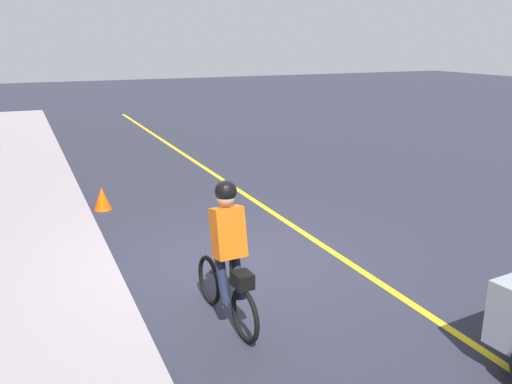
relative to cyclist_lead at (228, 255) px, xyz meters
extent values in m
plane|color=#282938|center=(1.72, -0.80, -0.91)|extent=(80.00, 80.00, 0.00)
cube|color=yellow|center=(1.72, -2.40, -0.91)|extent=(36.00, 0.12, 0.01)
torus|color=black|center=(0.60, 0.04, -0.58)|extent=(0.66, 0.10, 0.66)
torus|color=black|center=(-0.44, -0.03, -0.58)|extent=(0.66, 0.10, 0.66)
cube|color=black|center=(0.08, 0.01, -0.33)|extent=(0.93, 0.10, 0.24)
cylinder|color=black|center=(-0.07, 0.00, -0.18)|extent=(0.03, 0.03, 0.35)
cube|color=#D35B10|center=(-0.02, 0.00, 0.29)|extent=(0.36, 0.38, 0.63)
sphere|color=tan|center=(0.03, 0.00, 0.71)|extent=(0.22, 0.22, 0.22)
sphere|color=black|center=(0.03, 0.00, 0.78)|extent=(0.26, 0.26, 0.26)
cylinder|color=#191E38|center=(-0.05, 0.10, -0.23)|extent=(0.34, 0.14, 0.65)
cylinder|color=#191E38|center=(-0.03, -0.10, -0.23)|extent=(0.34, 0.14, 0.65)
cube|color=black|center=(-0.39, -0.03, -0.16)|extent=(0.25, 0.22, 0.18)
cone|color=#FA5005|center=(5.34, 0.71, -0.68)|extent=(0.36, 0.36, 0.47)
camera|label=1|loc=(-5.52, 2.10, 2.48)|focal=37.47mm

